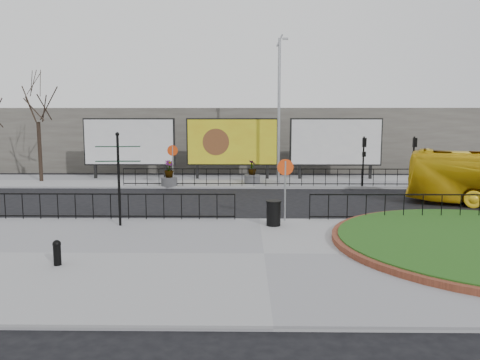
{
  "coord_description": "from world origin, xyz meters",
  "views": [
    {
      "loc": [
        -0.54,
        -18.73,
        4.15
      ],
      "look_at": [
        -0.82,
        1.72,
        1.48
      ],
      "focal_mm": 35.0,
      "sensor_mm": 36.0,
      "label": 1
    }
  ],
  "objects_px": {
    "lamp_post": "(279,108)",
    "bollard": "(57,251)",
    "litter_bin": "(274,213)",
    "billboard_mid": "(232,142)",
    "planter_b": "(252,175)",
    "fingerpost_sign": "(118,170)",
    "planter_a": "(169,176)"
  },
  "relations": [
    {
      "from": "billboard_mid",
      "to": "litter_bin",
      "type": "bearing_deg",
      "value": -81.99
    },
    {
      "from": "fingerpost_sign",
      "to": "planter_b",
      "type": "xyz_separation_m",
      "value": [
        5.18,
        12.1,
        -1.63
      ]
    },
    {
      "from": "bollard",
      "to": "planter_a",
      "type": "xyz_separation_m",
      "value": [
        0.55,
        15.62,
        0.19
      ]
    },
    {
      "from": "billboard_mid",
      "to": "fingerpost_sign",
      "type": "height_order",
      "value": "billboard_mid"
    },
    {
      "from": "fingerpost_sign",
      "to": "planter_a",
      "type": "distance_m",
      "value": 10.83
    },
    {
      "from": "billboard_mid",
      "to": "lamp_post",
      "type": "xyz_separation_m",
      "value": [
        3.01,
        -1.97,
        2.23
      ]
    },
    {
      "from": "fingerpost_sign",
      "to": "bollard",
      "type": "relative_size",
      "value": 4.96
    },
    {
      "from": "planter_b",
      "to": "litter_bin",
      "type": "bearing_deg",
      "value": -86.81
    },
    {
      "from": "lamp_post",
      "to": "litter_bin",
      "type": "relative_size",
      "value": 9.63
    },
    {
      "from": "litter_bin",
      "to": "planter_a",
      "type": "xyz_separation_m",
      "value": [
        -5.74,
        10.65,
        0.1
      ]
    },
    {
      "from": "bollard",
      "to": "billboard_mid",
      "type": "bearing_deg",
      "value": 77.41
    },
    {
      "from": "litter_bin",
      "to": "bollard",
      "type": "bearing_deg",
      "value": -141.68
    },
    {
      "from": "lamp_post",
      "to": "litter_bin",
      "type": "bearing_deg",
      "value": -94.7
    },
    {
      "from": "bollard",
      "to": "lamp_post",
      "type": "bearing_deg",
      "value": 67.04
    },
    {
      "from": "bollard",
      "to": "planter_a",
      "type": "distance_m",
      "value": 15.63
    },
    {
      "from": "lamp_post",
      "to": "fingerpost_sign",
      "type": "distance_m",
      "value": 14.33
    },
    {
      "from": "litter_bin",
      "to": "planter_a",
      "type": "bearing_deg",
      "value": 118.32
    },
    {
      "from": "litter_bin",
      "to": "planter_b",
      "type": "distance_m",
      "value": 12.05
    },
    {
      "from": "fingerpost_sign",
      "to": "litter_bin",
      "type": "xyz_separation_m",
      "value": [
        5.85,
        0.07,
        -1.66
      ]
    },
    {
      "from": "bollard",
      "to": "planter_b",
      "type": "xyz_separation_m",
      "value": [
        5.62,
        17.0,
        0.12
      ]
    },
    {
      "from": "billboard_mid",
      "to": "planter_b",
      "type": "distance_m",
      "value": 3.23
    },
    {
      "from": "planter_b",
      "to": "billboard_mid",
      "type": "bearing_deg",
      "value": 121.25
    },
    {
      "from": "litter_bin",
      "to": "billboard_mid",
      "type": "bearing_deg",
      "value": 98.01
    },
    {
      "from": "lamp_post",
      "to": "bollard",
      "type": "xyz_separation_m",
      "value": [
        -7.29,
        -17.22,
        -4.31
      ]
    },
    {
      "from": "litter_bin",
      "to": "planter_a",
      "type": "distance_m",
      "value": 12.1
    },
    {
      "from": "bollard",
      "to": "planter_b",
      "type": "height_order",
      "value": "planter_b"
    },
    {
      "from": "billboard_mid",
      "to": "planter_a",
      "type": "xyz_separation_m",
      "value": [
        -3.74,
        -3.57,
        -1.89
      ]
    },
    {
      "from": "planter_a",
      "to": "planter_b",
      "type": "xyz_separation_m",
      "value": [
        5.07,
        1.38,
        -0.08
      ]
    },
    {
      "from": "billboard_mid",
      "to": "planter_b",
      "type": "xyz_separation_m",
      "value": [
        1.33,
        -2.19,
        -1.97
      ]
    },
    {
      "from": "fingerpost_sign",
      "to": "planter_a",
      "type": "xyz_separation_m",
      "value": [
        0.12,
        10.72,
        -1.56
      ]
    },
    {
      "from": "bollard",
      "to": "litter_bin",
      "type": "xyz_separation_m",
      "value": [
        6.29,
        4.97,
        0.09
      ]
    },
    {
      "from": "billboard_mid",
      "to": "lamp_post",
      "type": "height_order",
      "value": "lamp_post"
    }
  ]
}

